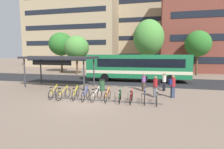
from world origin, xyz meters
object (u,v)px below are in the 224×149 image
at_px(parked_bicycle_yellow_0, 54,93).
at_px(parked_bicycle_silver_9, 157,98).
at_px(parked_bicycle_blue_8, 145,98).
at_px(street_tree_0, 77,48).
at_px(commuter_black_pack_2, 164,81).
at_px(street_tree_1, 149,38).
at_px(city_bus, 137,67).
at_px(parked_bicycle_yellow_1, 63,94).
at_px(transit_shelter, 59,58).
at_px(parked_bicycle_white_4, 96,95).
at_px(commuter_black_pack_0, 144,81).
at_px(parked_bicycle_orange_5, 107,96).
at_px(street_tree_3, 61,44).
at_px(parked_bicycle_blue_3, 85,95).
at_px(commuter_navy_pack_3, 173,85).
at_px(trash_bin, 102,85).
at_px(street_tree_2, 198,44).
at_px(commuter_black_pack_1, 156,85).
at_px(parked_bicycle_green_6, 120,96).
at_px(parked_bicycle_red_7, 131,97).
at_px(parked_bicycle_yellow_2, 76,94).

height_order(parked_bicycle_yellow_0, parked_bicycle_silver_9, same).
relative_size(parked_bicycle_blue_8, street_tree_0, 0.28).
height_order(commuter_black_pack_2, street_tree_1, street_tree_1).
xyz_separation_m(city_bus, parked_bicycle_silver_9, (2.35, -9.61, -1.39)).
relative_size(parked_bicycle_yellow_1, transit_shelter, 0.24).
bearing_deg(parked_bicycle_white_4, commuter_black_pack_0, -27.20).
bearing_deg(parked_bicycle_orange_5, parked_bicycle_yellow_0, 90.46).
distance_m(parked_bicycle_orange_5, street_tree_3, 22.06).
bearing_deg(parked_bicycle_silver_9, parked_bicycle_white_4, 91.06).
bearing_deg(city_bus, parked_bicycle_yellow_0, 59.09).
distance_m(city_bus, commuter_black_pack_2, 5.91).
relative_size(parked_bicycle_yellow_1, street_tree_1, 0.20).
xyz_separation_m(parked_bicycle_blue_3, commuter_navy_pack_3, (6.14, 2.24, 0.61)).
height_order(parked_bicycle_blue_8, trash_bin, trash_bin).
distance_m(transit_shelter, street_tree_2, 20.92).
height_order(parked_bicycle_blue_3, transit_shelter, transit_shelter).
bearing_deg(transit_shelter, parked_bicycle_silver_9, -21.82).
bearing_deg(parked_bicycle_yellow_0, parked_bicycle_blue_8, -92.34).
bearing_deg(city_bus, commuter_black_pack_1, 103.56).
distance_m(parked_bicycle_blue_3, commuter_black_pack_2, 7.41).
xyz_separation_m(parked_bicycle_green_6, commuter_black_pack_1, (2.41, 1.85, 0.57)).
relative_size(street_tree_1, street_tree_2, 1.26).
xyz_separation_m(street_tree_1, street_tree_3, (-15.18, 0.07, -0.80)).
distance_m(parked_bicycle_yellow_1, parked_bicycle_red_7, 5.00).
distance_m(parked_bicycle_silver_9, street_tree_3, 24.21).
relative_size(parked_bicycle_green_6, parked_bicycle_blue_8, 1.00).
xyz_separation_m(parked_bicycle_red_7, parked_bicycle_silver_9, (1.68, 0.11, 0.00)).
height_order(commuter_black_pack_2, street_tree_2, street_tree_2).
relative_size(transit_shelter, commuter_navy_pack_3, 4.21).
bearing_deg(trash_bin, parked_bicycle_green_6, -54.86).
relative_size(parked_bicycle_yellow_0, commuter_navy_pack_3, 1.00).
bearing_deg(commuter_black_pack_2, city_bus, -128.31).
relative_size(city_bus, street_tree_3, 1.73).
bearing_deg(parked_bicycle_blue_8, city_bus, 5.62).
xyz_separation_m(city_bus, street_tree_1, (1.02, 7.43, 3.98)).
xyz_separation_m(parked_bicycle_blue_3, parked_bicycle_blue_8, (4.19, 0.22, 0.00)).
bearing_deg(commuter_black_pack_0, parked_bicycle_green_6, 19.87).
height_order(parked_bicycle_yellow_1, commuter_black_pack_0, commuter_black_pack_0).
relative_size(parked_bicycle_yellow_2, parked_bicycle_blue_3, 0.99).
distance_m(parked_bicycle_yellow_1, trash_bin, 4.04).
relative_size(parked_bicycle_silver_9, street_tree_3, 0.25).
bearing_deg(parked_bicycle_silver_9, street_tree_0, 40.70).
distance_m(street_tree_1, street_tree_3, 15.20).
distance_m(parked_bicycle_orange_5, commuter_black_pack_0, 4.62).
relative_size(parked_bicycle_yellow_1, commuter_navy_pack_3, 0.99).
xyz_separation_m(city_bus, parked_bicycle_yellow_0, (-5.19, -9.72, -1.39)).
xyz_separation_m(parked_bicycle_white_4, parked_bicycle_green_6, (1.73, 0.06, 0.00)).
distance_m(parked_bicycle_white_4, commuter_black_pack_1, 4.60).
height_order(parked_bicycle_silver_9, street_tree_0, street_tree_0).
height_order(parked_bicycle_red_7, parked_bicycle_silver_9, same).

